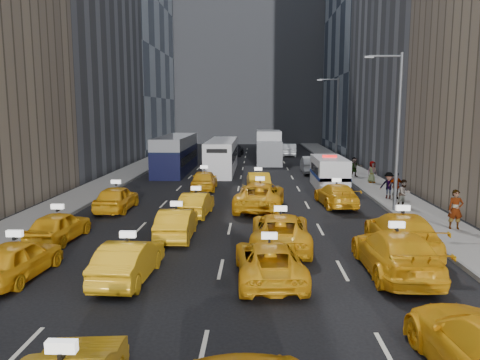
# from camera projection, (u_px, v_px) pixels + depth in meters

# --- Properties ---
(ground) EXTENTS (160.00, 160.00, 0.00)m
(ground) POSITION_uv_depth(u_px,v_px,m) (216.00, 289.00, 15.44)
(ground) COLOR black
(ground) RESTS_ON ground
(sidewalk_west) EXTENTS (3.00, 90.00, 0.15)m
(sidewalk_west) POSITION_uv_depth(u_px,v_px,m) (120.00, 177.00, 40.48)
(sidewalk_west) COLOR gray
(sidewalk_west) RESTS_ON ground
(sidewalk_east) EXTENTS (3.00, 90.00, 0.15)m
(sidewalk_east) POSITION_uv_depth(u_px,v_px,m) (364.00, 179.00, 39.79)
(sidewalk_east) COLOR gray
(sidewalk_east) RESTS_ON ground
(curb_west) EXTENTS (0.15, 90.00, 0.18)m
(curb_west) POSITION_uv_depth(u_px,v_px,m) (136.00, 177.00, 40.43)
(curb_west) COLOR slate
(curb_west) RESTS_ON ground
(curb_east) EXTENTS (0.15, 90.00, 0.18)m
(curb_east) POSITION_uv_depth(u_px,v_px,m) (347.00, 178.00, 39.83)
(curb_east) COLOR slate
(curb_east) RESTS_ON ground
(building_west_far) EXTENTS (16.00, 22.00, 42.00)m
(building_west_far) POSITION_uv_depth(u_px,v_px,m) (103.00, 2.00, 66.36)
(building_west_far) COLOR #2D3847
(building_west_far) RESTS_ON ground
(building_backdrop) EXTENTS (30.00, 12.00, 40.00)m
(building_backdrop) POSITION_uv_depth(u_px,v_px,m) (249.00, 30.00, 83.62)
(building_backdrop) COLOR slate
(building_backdrop) RESTS_ON ground
(streetlight_near) EXTENTS (2.15, 0.22, 9.00)m
(streetlight_near) POSITION_uv_depth(u_px,v_px,m) (396.00, 127.00, 26.26)
(streetlight_near) COLOR #595B60
(streetlight_near) RESTS_ON ground
(streetlight_far) EXTENTS (2.15, 0.22, 9.00)m
(streetlight_far) POSITION_uv_depth(u_px,v_px,m) (336.00, 120.00, 46.03)
(streetlight_far) COLOR #595B60
(streetlight_far) RESTS_ON ground
(taxi_4) EXTENTS (1.99, 4.26, 1.41)m
(taxi_4) POSITION_uv_depth(u_px,v_px,m) (17.00, 259.00, 16.32)
(taxi_4) COLOR #F8AC14
(taxi_4) RESTS_ON ground
(taxi_5) EXTENTS (1.70, 4.33, 1.41)m
(taxi_5) POSITION_uv_depth(u_px,v_px,m) (129.00, 260.00, 16.24)
(taxi_5) COLOR #F8AC14
(taxi_5) RESTS_ON ground
(taxi_6) EXTENTS (2.56, 4.99, 1.35)m
(taxi_6) POSITION_uv_depth(u_px,v_px,m) (269.00, 261.00, 16.28)
(taxi_6) COLOR #F8AC14
(taxi_6) RESTS_ON ground
(taxi_7) EXTENTS (2.31, 5.56, 1.61)m
(taxi_7) POSITION_uv_depth(u_px,v_px,m) (395.00, 252.00, 16.78)
(taxi_7) COLOR #F8AC14
(taxi_7) RESTS_ON ground
(taxi_8) EXTENTS (1.90, 4.13, 1.37)m
(taxi_8) POSITION_uv_depth(u_px,v_px,m) (59.00, 226.00, 21.02)
(taxi_8) COLOR #F8AC14
(taxi_8) RESTS_ON ground
(taxi_9) EXTENTS (1.55, 4.27, 1.40)m
(taxi_9) POSITION_uv_depth(u_px,v_px,m) (177.00, 223.00, 21.51)
(taxi_9) COLOR #F8AC14
(taxi_9) RESTS_ON ground
(taxi_10) EXTENTS (2.66, 5.44, 1.49)m
(taxi_10) POSITION_uv_depth(u_px,v_px,m) (280.00, 230.00, 20.06)
(taxi_10) COLOR #F8AC14
(taxi_10) RESTS_ON ground
(taxi_11) EXTENTS (2.69, 5.86, 1.66)m
(taxi_11) POSITION_uv_depth(u_px,v_px,m) (402.00, 233.00, 19.36)
(taxi_11) COLOR #F8AC14
(taxi_11) RESTS_ON ground
(taxi_12) EXTENTS (1.81, 4.41, 1.50)m
(taxi_12) POSITION_uv_depth(u_px,v_px,m) (117.00, 198.00, 27.39)
(taxi_12) COLOR #F8AC14
(taxi_12) RESTS_ON ground
(taxi_13) EXTENTS (1.70, 4.13, 1.33)m
(taxi_13) POSITION_uv_depth(u_px,v_px,m) (196.00, 204.00, 26.14)
(taxi_13) COLOR #F8AC14
(taxi_13) RESTS_ON ground
(taxi_14) EXTENTS (3.22, 6.07, 1.62)m
(taxi_14) POSITION_uv_depth(u_px,v_px,m) (260.00, 196.00, 27.83)
(taxi_14) COLOR #F8AC14
(taxi_14) RESTS_ON ground
(taxi_15) EXTENTS (2.37, 4.96, 1.39)m
(taxi_15) POSITION_uv_depth(u_px,v_px,m) (336.00, 195.00, 28.76)
(taxi_15) COLOR #F8AC14
(taxi_15) RESTS_ON ground
(taxi_16) EXTENTS (1.83, 4.42, 1.50)m
(taxi_16) POSITION_uv_depth(u_px,v_px,m) (204.00, 180.00, 34.48)
(taxi_16) COLOR #F8AC14
(taxi_16) RESTS_ON ground
(taxi_17) EXTENTS (1.80, 4.39, 1.41)m
(taxi_17) POSITION_uv_depth(u_px,v_px,m) (258.00, 182.00, 34.00)
(taxi_17) COLOR #F8AC14
(taxi_17) RESTS_ON ground
(nypd_van) EXTENTS (2.59, 5.92, 2.49)m
(nypd_van) POSITION_uv_depth(u_px,v_px,m) (329.00, 173.00, 35.47)
(nypd_van) COLOR silver
(nypd_van) RESTS_ON ground
(double_decker) EXTENTS (3.51, 11.80, 3.38)m
(double_decker) POSITION_uv_depth(u_px,v_px,m) (176.00, 154.00, 44.41)
(double_decker) COLOR black
(double_decker) RESTS_ON ground
(city_bus) EXTENTS (3.90, 12.00, 3.04)m
(city_bus) POSITION_uv_depth(u_px,v_px,m) (222.00, 156.00, 44.54)
(city_bus) COLOR silver
(city_bus) RESTS_ON ground
(box_truck) EXTENTS (2.81, 7.81, 3.55)m
(box_truck) POSITION_uv_depth(u_px,v_px,m) (269.00, 147.00, 51.72)
(box_truck) COLOR silver
(box_truck) RESTS_ON ground
(misc_car_0) EXTENTS (1.80, 4.95, 1.62)m
(misc_car_0) POSITION_uv_depth(u_px,v_px,m) (311.00, 165.00, 43.64)
(misc_car_0) COLOR #989B9F
(misc_car_0) RESTS_ON ground
(misc_car_1) EXTENTS (2.65, 5.13, 1.38)m
(misc_car_1) POSITION_uv_depth(u_px,v_px,m) (184.00, 153.00, 56.19)
(misc_car_1) COLOR black
(misc_car_1) RESTS_ON ground
(misc_car_2) EXTENTS (1.95, 4.77, 1.38)m
(misc_car_2) POSITION_uv_depth(u_px,v_px,m) (263.00, 150.00, 61.48)
(misc_car_2) COLOR slate
(misc_car_2) RESTS_ON ground
(misc_car_3) EXTENTS (2.33, 4.82, 1.59)m
(misc_car_3) POSITION_uv_depth(u_px,v_px,m) (235.00, 150.00, 60.00)
(misc_car_3) COLOR black
(misc_car_3) RESTS_ON ground
(misc_car_4) EXTENTS (2.06, 4.97, 1.60)m
(misc_car_4) POSITION_uv_depth(u_px,v_px,m) (290.00, 150.00, 59.86)
(misc_car_4) COLOR #AAAEB2
(misc_car_4) RESTS_ON ground
(pedestrian_0) EXTENTS (0.75, 0.54, 1.92)m
(pedestrian_0) POSITION_uv_depth(u_px,v_px,m) (456.00, 209.00, 22.55)
(pedestrian_0) COLOR gray
(pedestrian_0) RESTS_ON sidewalk_east
(pedestrian_1) EXTENTS (0.91, 0.72, 1.65)m
(pedestrian_1) POSITION_uv_depth(u_px,v_px,m) (404.00, 193.00, 27.67)
(pedestrian_1) COLOR gray
(pedestrian_1) RESTS_ON sidewalk_east
(pedestrian_2) EXTENTS (1.21, 0.88, 1.73)m
(pedestrian_2) POSITION_uv_depth(u_px,v_px,m) (389.00, 185.00, 30.37)
(pedestrian_2) COLOR gray
(pedestrian_2) RESTS_ON sidewalk_east
(pedestrian_3) EXTENTS (1.10, 0.72, 1.73)m
(pedestrian_3) POSITION_uv_depth(u_px,v_px,m) (396.00, 186.00, 30.20)
(pedestrian_3) COLOR gray
(pedestrian_3) RESTS_ON sidewalk_east
(pedestrian_4) EXTENTS (0.94, 0.71, 1.71)m
(pedestrian_4) POSITION_uv_depth(u_px,v_px,m) (372.00, 172.00, 37.03)
(pedestrian_4) COLOR gray
(pedestrian_4) RESTS_ON sidewalk_east
(pedestrian_5) EXTENTS (1.63, 0.94, 1.69)m
(pedestrian_5) POSITION_uv_depth(u_px,v_px,m) (354.00, 167.00, 40.29)
(pedestrian_5) COLOR gray
(pedestrian_5) RESTS_ON sidewalk_east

